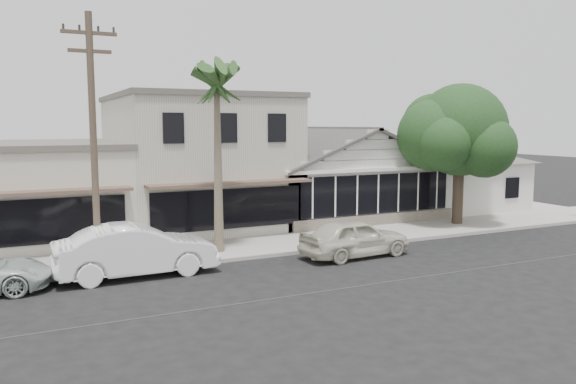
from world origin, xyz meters
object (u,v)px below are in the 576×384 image
utility_pole (93,138)px  car_0 (355,238)px  car_1 (136,250)px  shade_tree (456,133)px

utility_pole → car_0: bearing=-9.5°
utility_pole → car_0: (9.57, -1.60, -4.01)m
car_1 → shade_tree: shade_tree is taller
car_0 → shade_tree: size_ratio=0.62×
car_1 → shade_tree: 17.49m
car_0 → shade_tree: shade_tree is taller
utility_pole → shade_tree: size_ratio=1.23×
utility_pole → shade_tree: (17.99, 2.10, 0.03)m
car_1 → utility_pole: bearing=56.5°
utility_pole → car_0: 10.50m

